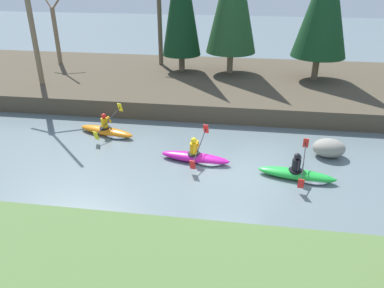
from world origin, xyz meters
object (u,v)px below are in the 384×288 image
at_px(kayaker_lead, 300,174).
at_px(kayaker_trailing, 108,131).
at_px(kayaker_middle, 198,157).
at_px(boulder_midstream, 329,148).

distance_m(kayaker_lead, kayaker_trailing, 8.44).
bearing_deg(kayaker_middle, kayaker_trailing, 164.28).
height_order(kayaker_lead, boulder_midstream, kayaker_lead).
distance_m(kayaker_middle, boulder_midstream, 5.21).
bearing_deg(kayaker_middle, kayaker_lead, -3.14).
xyz_separation_m(kayaker_trailing, boulder_midstream, (9.33, -0.65, 0.16)).
relative_size(kayaker_lead, kayaker_trailing, 1.01).
xyz_separation_m(kayaker_middle, kayaker_trailing, (-4.27, 1.88, 0.00)).
bearing_deg(kayaker_trailing, kayaker_middle, -8.39).
distance_m(kayaker_trailing, boulder_midstream, 9.36).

